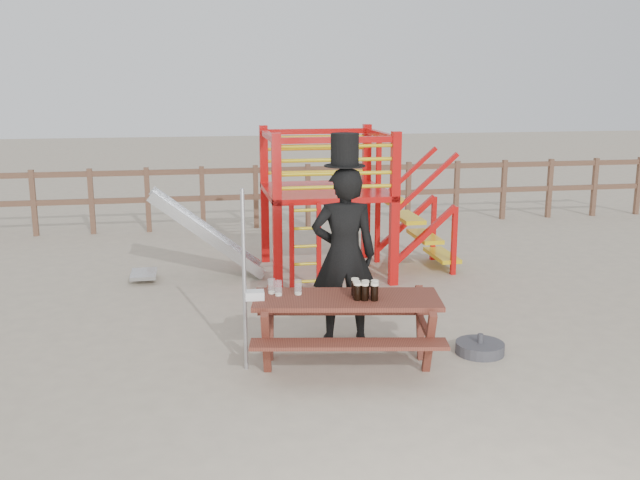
% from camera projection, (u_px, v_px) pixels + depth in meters
% --- Properties ---
extents(ground, '(60.00, 60.00, 0.00)m').
position_uv_depth(ground, '(373.00, 368.00, 6.99)').
color(ground, tan).
rests_on(ground, ground).
extents(back_fence, '(15.09, 0.09, 1.20)m').
position_uv_depth(back_fence, '(282.00, 189.00, 13.54)').
color(back_fence, brown).
rests_on(back_fence, ground).
extents(playground_fort, '(4.71, 1.84, 2.10)m').
position_uv_depth(playground_fort, '(321.00, 201.00, 10.21)').
color(playground_fort, red).
rests_on(playground_fort, ground).
extents(picnic_table, '(2.00, 1.54, 0.70)m').
position_uv_depth(picnic_table, '(347.00, 322.00, 6.98)').
color(picnic_table, brown).
rests_on(picnic_table, ground).
extents(man_with_hat, '(0.73, 0.52, 2.23)m').
position_uv_depth(man_with_hat, '(344.00, 250.00, 7.54)').
color(man_with_hat, black).
rests_on(man_with_hat, ground).
extents(metal_pole, '(0.04, 0.04, 1.78)m').
position_uv_depth(metal_pole, '(244.00, 281.00, 6.78)').
color(metal_pole, '#B2B2B7').
rests_on(metal_pole, ground).
extents(parasol_base, '(0.50, 0.50, 0.21)m').
position_uv_depth(parasol_base, '(480.00, 348.00, 7.36)').
color(parasol_base, '#39393E').
rests_on(parasol_base, ground).
extents(paper_bag, '(0.19, 0.15, 0.08)m').
position_uv_depth(paper_bag, '(255.00, 295.00, 6.85)').
color(paper_bag, white).
rests_on(paper_bag, picnic_table).
extents(stout_pints, '(0.26, 0.27, 0.17)m').
position_uv_depth(stout_pints, '(364.00, 290.00, 6.86)').
color(stout_pints, black).
rests_on(stout_pints, picnic_table).
extents(empty_glasses, '(0.33, 0.16, 0.15)m').
position_uv_depth(empty_glasses, '(283.00, 288.00, 6.99)').
color(empty_glasses, silver).
rests_on(empty_glasses, picnic_table).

